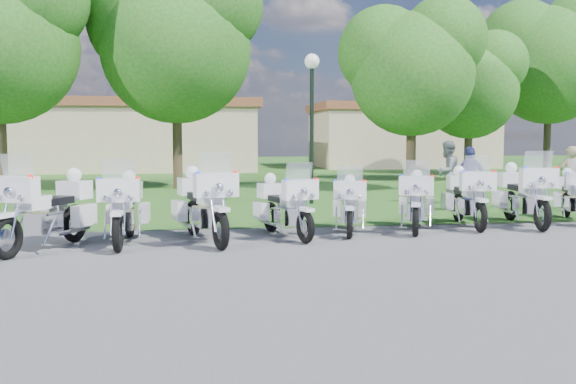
{
  "coord_description": "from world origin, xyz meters",
  "views": [
    {
      "loc": [
        -2.32,
        -10.87,
        2.02
      ],
      "look_at": [
        -0.59,
        1.2,
        0.95
      ],
      "focal_mm": 40.0,
      "sensor_mm": 36.0,
      "label": 1
    }
  ],
  "objects": [
    {
      "name": "ground",
      "position": [
        0.0,
        0.0,
        0.0
      ],
      "size": [
        100.0,
        100.0,
        0.0
      ],
      "primitive_type": "plane",
      "color": "#4F5054",
      "rests_on": "ground"
    },
    {
      "name": "grass_lawn",
      "position": [
        0.0,
        27.0,
        0.0
      ],
      "size": [
        100.0,
        48.0,
        0.01
      ],
      "primitive_type": "cube",
      "color": "#28561B",
      "rests_on": "ground"
    },
    {
      "name": "motorcycle_0",
      "position": [
        -4.95,
        1.0,
        0.72
      ],
      "size": [
        1.5,
        2.4,
        1.73
      ],
      "rotation": [
        0.0,
        0.0,
        2.71
      ],
      "color": "black",
      "rests_on": "ground"
    },
    {
      "name": "motorcycle_1",
      "position": [
        -3.66,
        1.41,
        0.68
      ],
      "size": [
        0.8,
        2.42,
        1.62
      ],
      "rotation": [
        0.0,
        0.0,
        3.12
      ],
      "color": "black",
      "rests_on": "ground"
    },
    {
      "name": "motorcycle_2",
      "position": [
        -2.19,
        1.44,
        0.72
      ],
      "size": [
        1.28,
        2.52,
        1.73
      ],
      "rotation": [
        0.0,
        0.0,
        3.41
      ],
      "color": "black",
      "rests_on": "ground"
    },
    {
      "name": "motorcycle_3",
      "position": [
        -0.58,
        1.8,
        0.63
      ],
      "size": [
        1.16,
        2.2,
        1.52
      ],
      "rotation": [
        0.0,
        0.0,
        3.44
      ],
      "color": "black",
      "rests_on": "ground"
    },
    {
      "name": "motorcycle_4",
      "position": [
        0.86,
        2.17,
        0.6
      ],
      "size": [
        1.01,
        2.1,
        1.43
      ],
      "rotation": [
        0.0,
        0.0,
        2.91
      ],
      "color": "black",
      "rests_on": "ground"
    },
    {
      "name": "motorcycle_5",
      "position": [
        2.35,
        2.28,
        0.64
      ],
      "size": [
        1.24,
        2.19,
        1.53
      ],
      "rotation": [
        0.0,
        0.0,
        2.79
      ],
      "color": "black",
      "rests_on": "ground"
    },
    {
      "name": "motorcycle_6",
      "position": [
        3.7,
        2.73,
        0.68
      ],
      "size": [
        0.99,
        2.4,
        1.61
      ],
      "rotation": [
        0.0,
        0.0,
        3.0
      ],
      "color": "black",
      "rests_on": "ground"
    },
    {
      "name": "motorcycle_7",
      "position": [
        5.03,
        2.71,
        0.71
      ],
      "size": [
        1.01,
        2.54,
        1.71
      ],
      "rotation": [
        0.0,
        0.0,
        3.03
      ],
      "color": "black",
      "rests_on": "ground"
    },
    {
      "name": "motorcycle_8",
      "position": [
        6.54,
        3.16,
        0.63
      ],
      "size": [
        1.21,
        2.15,
        1.5
      ],
      "rotation": [
        0.0,
        0.0,
        2.8
      ],
      "color": "black",
      "rests_on": "ground"
    },
    {
      "name": "lamp_post",
      "position": [
        1.07,
        7.84,
        3.31
      ],
      "size": [
        0.44,
        0.44,
        4.42
      ],
      "color": "black",
      "rests_on": "ground"
    },
    {
      "name": "tree_1",
      "position": [
        -3.08,
        14.07,
        5.86
      ],
      "size": [
        6.65,
        5.67,
        8.86
      ],
      "color": "#38281C",
      "rests_on": "ground"
    },
    {
      "name": "tree_2",
      "position": [
        5.62,
        12.35,
        4.73
      ],
      "size": [
        5.37,
        4.58,
        7.16
      ],
      "color": "#38281C",
      "rests_on": "ground"
    },
    {
      "name": "tree_3",
      "position": [
        9.88,
        16.86,
        4.45
      ],
      "size": [
        5.05,
        4.31,
        6.73
      ],
      "color": "#38281C",
      "rests_on": "ground"
    },
    {
      "name": "tree_4",
      "position": [
        15.77,
        20.45,
        6.23
      ],
      "size": [
        7.06,
        6.02,
        9.41
      ],
      "color": "#38281C",
      "rests_on": "ground"
    },
    {
      "name": "building_west",
      "position": [
        -6.0,
        28.0,
        2.07
      ],
      "size": [
        14.56,
        8.32,
        4.1
      ],
      "color": "tan",
      "rests_on": "ground"
    },
    {
      "name": "building_east",
      "position": [
        11.0,
        30.0,
        2.07
      ],
      "size": [
        11.44,
        7.28,
        4.1
      ],
      "color": "tan",
      "rests_on": "ground"
    },
    {
      "name": "bystander_a",
      "position": [
        7.83,
        5.39,
        0.87
      ],
      "size": [
        0.69,
        0.5,
        1.74
      ],
      "primitive_type": "imported",
      "rotation": [
        0.0,
        0.0,
        3.0
      ],
      "color": "gray",
      "rests_on": "ground"
    },
    {
      "name": "bystander_b",
      "position": [
        5.13,
        7.45,
        0.93
      ],
      "size": [
        1.15,
        1.11,
        1.87
      ],
      "primitive_type": "imported",
      "rotation": [
        0.0,
        0.0,
        -2.51
      ],
      "color": "slate",
      "rests_on": "ground"
    },
    {
      "name": "bystander_c",
      "position": [
        4.96,
        5.42,
        0.87
      ],
      "size": [
        1.08,
        0.61,
        1.73
      ],
      "primitive_type": "imported",
      "rotation": [
        0.0,
        0.0,
        3.33
      ],
      "color": "navy",
      "rests_on": "ground"
    }
  ]
}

